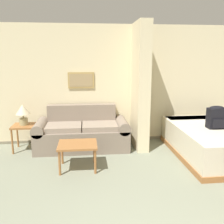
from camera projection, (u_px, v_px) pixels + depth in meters
name	position (u px, v px, depth m)	size (l,w,h in m)	color
wall_back	(119.00, 85.00, 5.65)	(7.23, 0.16, 2.60)	beige
wall_partition_pillar	(140.00, 87.00, 5.20)	(0.24, 0.87, 2.60)	beige
couch	(82.00, 133.00, 5.30)	(1.95, 0.84, 0.89)	gray
coffee_table	(78.00, 147.00, 4.28)	(0.66, 0.54, 0.45)	#996033
side_table	(24.00, 129.00, 5.13)	(0.46, 0.46, 0.54)	#996033
table_lamp	(23.00, 112.00, 5.05)	(0.29, 0.29, 0.43)	tan
bed	(215.00, 141.00, 4.91)	(1.56, 2.15, 0.57)	#996033
backpack	(216.00, 117.00, 4.73)	(0.31, 0.23, 0.43)	black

